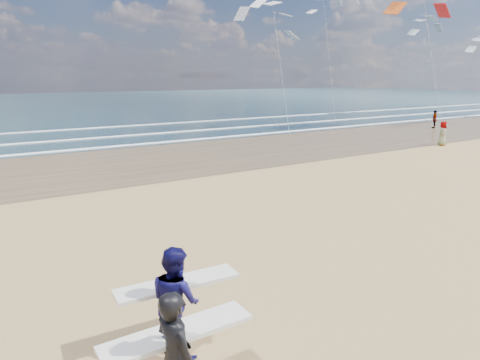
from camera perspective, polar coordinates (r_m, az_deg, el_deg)
wet_sand_strip at (r=33.05m, az=12.25°, el=5.42°), size 220.00×12.00×0.01m
ocean at (r=80.83m, az=-15.82°, el=9.98°), size 220.00×100.00×0.02m
foam_breakers at (r=40.82m, az=2.29°, el=7.32°), size 220.00×11.70×0.05m
surfer_near at (r=6.22m, az=-8.57°, el=-22.15°), size 2.21×1.02×1.95m
surfer_far at (r=7.54m, az=-8.57°, el=-15.46°), size 2.23×1.20×1.91m
beachgoer_0 at (r=32.11m, az=25.42°, el=5.62°), size 0.95×0.88×1.62m
beachgoer_1 at (r=42.46m, az=24.51°, el=7.37°), size 0.98×0.88×1.60m
kite_0 at (r=40.68m, az=23.77°, el=17.74°), size 7.51×4.93×13.64m
kite_1 at (r=36.90m, az=5.15°, el=16.90°), size 6.35×4.80×11.72m
kite_2 at (r=56.53m, az=24.24°, el=14.85°), size 5.64×4.72×12.57m
kite_5 at (r=50.56m, az=11.68°, el=16.89°), size 5.02×4.65×14.53m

